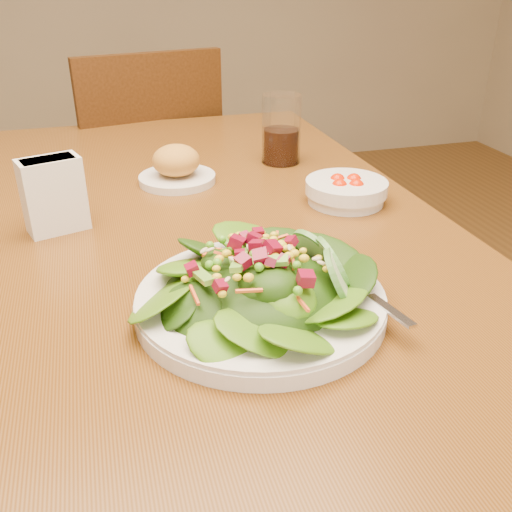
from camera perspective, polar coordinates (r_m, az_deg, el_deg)
name	(u,v)px	position (r m, az deg, el deg)	size (l,w,h in m)	color
dining_table	(180,274)	(1.02, -7.61, -1.78)	(0.90, 1.40, 0.75)	brown
chair_far	(147,192)	(1.85, -10.85, 6.29)	(0.50, 0.51, 0.93)	#40230B
salad_plate	(269,286)	(0.71, 1.29, -3.03)	(0.31, 0.31, 0.09)	silver
bread_plate	(177,167)	(1.14, -7.95, 8.77)	(0.15, 0.15, 0.08)	silver
tomato_bowl	(346,191)	(1.05, 9.00, 6.47)	(0.15, 0.15, 0.05)	silver
drinking_glass	(281,134)	(1.25, 2.54, 12.09)	(0.08, 0.08, 0.15)	silver
napkin_holder	(53,193)	(0.96, -19.62, 5.95)	(0.10, 0.08, 0.12)	white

